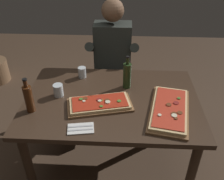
# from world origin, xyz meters

# --- Properties ---
(ground_plane) EXTENTS (6.40, 6.40, 0.00)m
(ground_plane) POSITION_xyz_m (0.00, 0.00, 0.00)
(ground_plane) COLOR #4C3828
(dining_table) EXTENTS (1.40, 0.96, 0.74)m
(dining_table) POSITION_xyz_m (0.00, 0.00, 0.64)
(dining_table) COLOR #3D2B1E
(dining_table) RESTS_ON ground_plane
(pizza_rectangular_front) EXTENTS (0.54, 0.35, 0.05)m
(pizza_rectangular_front) POSITION_xyz_m (-0.09, -0.10, 0.76)
(pizza_rectangular_front) COLOR brown
(pizza_rectangular_front) RESTS_ON dining_table
(pizza_rectangular_left) EXTENTS (0.39, 0.62, 0.05)m
(pizza_rectangular_left) POSITION_xyz_m (0.44, -0.14, 0.76)
(pizza_rectangular_left) COLOR brown
(pizza_rectangular_left) RESTS_ON dining_table
(wine_bottle_dark) EXTENTS (0.06, 0.06, 0.28)m
(wine_bottle_dark) POSITION_xyz_m (-0.60, -0.18, 0.86)
(wine_bottle_dark) COLOR #47230F
(wine_bottle_dark) RESTS_ON dining_table
(oil_bottle_amber) EXTENTS (0.07, 0.07, 0.29)m
(oil_bottle_amber) POSITION_xyz_m (0.12, 0.18, 0.86)
(oil_bottle_amber) COLOR #233819
(oil_bottle_amber) RESTS_ON dining_table
(tumbler_near_camera) EXTENTS (0.07, 0.07, 0.10)m
(tumbler_near_camera) POSITION_xyz_m (-0.29, 0.32, 0.79)
(tumbler_near_camera) COLOR silver
(tumbler_near_camera) RESTS_ON dining_table
(tumbler_far_side) EXTENTS (0.08, 0.08, 0.10)m
(tumbler_far_side) POSITION_xyz_m (-0.43, 0.02, 0.78)
(tumbler_far_side) COLOR silver
(tumbler_far_side) RESTS_ON dining_table
(napkin_cutlery_set) EXTENTS (0.19, 0.14, 0.01)m
(napkin_cutlery_set) POSITION_xyz_m (-0.19, -0.37, 0.74)
(napkin_cutlery_set) COLOR white
(napkin_cutlery_set) RESTS_ON dining_table
(diner_chair) EXTENTS (0.44, 0.44, 0.87)m
(diner_chair) POSITION_xyz_m (-0.03, 0.86, 0.49)
(diner_chair) COLOR black
(diner_chair) RESTS_ON ground_plane
(seated_diner) EXTENTS (0.53, 0.41, 1.33)m
(seated_diner) POSITION_xyz_m (-0.03, 0.74, 0.74)
(seated_diner) COLOR #23232D
(seated_diner) RESTS_ON ground_plane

